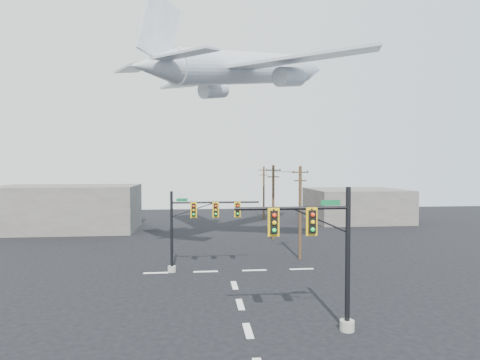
{
  "coord_description": "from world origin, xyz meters",
  "views": [
    {
      "loc": [
        -2.54,
        -20.5,
        8.62
      ],
      "look_at": [
        0.09,
        5.0,
        7.72
      ],
      "focal_mm": 30.0,
      "sensor_mm": 36.0,
      "label": 1
    }
  ],
  "objects": [
    {
      "name": "airliner",
      "position": [
        2.75,
        21.04,
        18.69
      ],
      "size": [
        24.89,
        24.03,
        8.01
      ],
      "rotation": [
        0.0,
        -0.17,
        0.75
      ],
      "color": "silver"
    },
    {
      "name": "utility_pole_a",
      "position": [
        6.75,
        15.52,
        4.51
      ],
      "size": [
        1.65,
        0.72,
        8.62
      ],
      "rotation": [
        0.0,
        0.0,
        0.36
      ],
      "color": "#4A3120",
      "rests_on": "ground"
    },
    {
      "name": "building_left",
      "position": [
        -20.0,
        35.0,
        3.0
      ],
      "size": [
        18.0,
        10.0,
        6.0
      ],
      "primitive_type": "cube",
      "color": "slate",
      "rests_on": "ground"
    },
    {
      "name": "signal_mast_far",
      "position": [
        -2.91,
        12.16,
        3.77
      ],
      "size": [
        7.47,
        0.72,
        6.59
      ],
      "color": "gray",
      "rests_on": "ground"
    },
    {
      "name": "utility_pole_c",
      "position": [
        7.88,
        43.11,
        4.47
      ],
      "size": [
        1.69,
        0.67,
        8.54
      ],
      "rotation": [
        0.0,
        0.0,
        -0.32
      ],
      "color": "#4A3120",
      "rests_on": "ground"
    },
    {
      "name": "ground",
      "position": [
        0.0,
        0.0,
        0.0
      ],
      "size": [
        120.0,
        120.0,
        0.0
      ],
      "primitive_type": "plane",
      "color": "black",
      "rests_on": "ground"
    },
    {
      "name": "power_lines",
      "position": [
        6.8,
        29.32,
        8.02
      ],
      "size": [
        3.33,
        27.6,
        0.07
      ],
      "color": "black"
    },
    {
      "name": "building_right",
      "position": [
        22.0,
        40.0,
        2.5
      ],
      "size": [
        14.0,
        12.0,
        5.0
      ],
      "primitive_type": "cube",
      "color": "slate",
      "rests_on": "ground"
    },
    {
      "name": "signal_mast_near",
      "position": [
        3.92,
        -0.56,
        4.0
      ],
      "size": [
        6.3,
        0.83,
        7.54
      ],
      "color": "gray",
      "rests_on": "ground"
    },
    {
      "name": "lane_markings",
      "position": [
        0.0,
        5.33,
        0.01
      ],
      "size": [
        14.0,
        21.2,
        0.01
      ],
      "color": "silver",
      "rests_on": "ground"
    },
    {
      "name": "utility_pole_b",
      "position": [
        6.13,
        25.61,
        4.57
      ],
      "size": [
        1.77,
        0.29,
        8.73
      ],
      "rotation": [
        0.0,
        0.0,
        -0.07
      ],
      "color": "#4A3120",
      "rests_on": "ground"
    }
  ]
}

